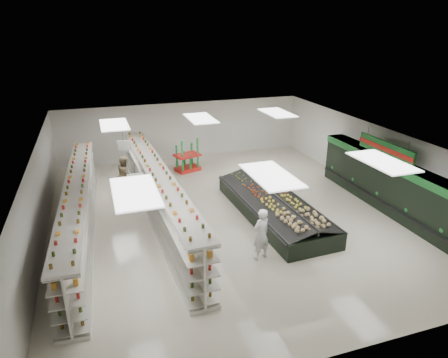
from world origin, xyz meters
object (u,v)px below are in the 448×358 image
object	(u,v)px
soda_endcap	(187,156)
shopper_background	(125,174)
gondola_center	(159,197)
gondola_left	(80,212)
shopper_main	(261,234)
produce_island	(273,206)

from	to	relation	value
soda_endcap	shopper_background	size ratio (longest dim) A/B	0.96
gondola_center	shopper_background	distance (m)	3.47
shopper_background	soda_endcap	bearing A→B (deg)	-56.87
gondola_left	shopper_background	xyz separation A→B (m)	(1.97, 3.66, -0.05)
shopper_main	gondola_center	bearing A→B (deg)	-74.49
gondola_left	shopper_background	size ratio (longest dim) A/B	6.65
soda_endcap	shopper_background	bearing A→B (deg)	-151.81
produce_island	soda_endcap	distance (m)	6.67
gondola_center	shopper_background	bearing A→B (deg)	104.75
shopper_background	gondola_left	bearing A→B (deg)	156.61
gondola_left	gondola_center	world-z (taller)	gondola_center
gondola_center	shopper_background	size ratio (longest dim) A/B	7.03
soda_endcap	shopper_background	xyz separation A→B (m)	(-3.39, -1.82, 0.06)
soda_endcap	shopper_main	distance (m)	9.11
produce_island	soda_endcap	xyz separation A→B (m)	(-2.07, 6.33, 0.35)
gondola_left	shopper_main	world-z (taller)	gondola_left
gondola_left	produce_island	bearing A→B (deg)	-4.02
gondola_center	shopper_main	distance (m)	4.81
gondola_center	shopper_main	size ratio (longest dim) A/B	6.62
gondola_left	produce_island	world-z (taller)	gondola_left
soda_endcap	shopper_background	world-z (taller)	shopper_background
gondola_left	produce_island	xyz separation A→B (m)	(7.44, -0.85, -0.46)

